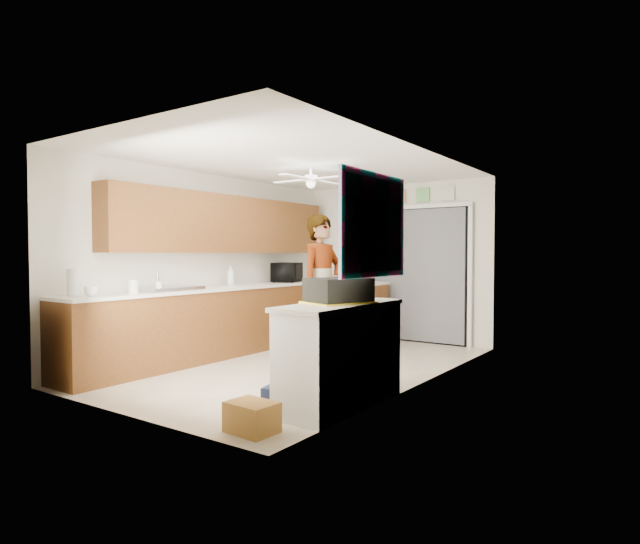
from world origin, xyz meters
The scene contains 42 objects.
floor centered at (0.00, 0.00, 0.00)m, with size 5.00×5.00×0.00m, color #BFAF99.
ceiling centered at (0.00, 0.00, 2.50)m, with size 5.00×5.00×0.00m, color white.
wall_back centered at (0.00, 2.50, 1.25)m, with size 3.20×3.20×0.00m, color silver.
wall_front centered at (0.00, -2.50, 1.25)m, with size 3.20×3.20×0.00m, color silver.
wall_left centered at (-1.60, 0.00, 1.25)m, with size 5.00×5.00×0.00m, color silver.
wall_right centered at (1.60, 0.00, 1.25)m, with size 5.00×5.00×0.00m, color silver.
left_base_cabinets centered at (-1.30, 0.00, 0.45)m, with size 0.60×4.80×0.90m, color brown.
left_countertop centered at (-1.29, 0.00, 0.92)m, with size 0.62×4.80×0.04m, color white.
upper_cabinets centered at (-1.44, 0.20, 1.80)m, with size 0.32×4.00×0.80m, color brown.
sink_basin centered at (-1.29, -1.00, 0.95)m, with size 0.50×0.76×0.06m, color silver.
faucet centered at (-1.48, -1.00, 1.05)m, with size 0.03×0.03×0.22m, color silver.
peninsula_base centered at (-0.50, 2.00, 0.45)m, with size 1.00×0.60×0.90m, color brown.
peninsula_top centered at (-0.50, 2.00, 0.92)m, with size 1.04×0.64×0.04m, color white.
back_opening_recess centered at (0.25, 2.47, 1.05)m, with size 2.00×0.06×2.10m, color black.
curtain_panel centered at (0.25, 2.43, 1.05)m, with size 1.90×0.03×2.05m, color slate.
door_trim_left centered at (-0.77, 2.44, 1.05)m, with size 0.06×0.04×2.10m, color white.
door_trim_right centered at (1.27, 2.44, 1.05)m, with size 0.06×0.04×2.10m, color white.
door_trim_head centered at (0.25, 2.44, 2.12)m, with size 2.10×0.04×0.06m, color white.
header_frame_0 centered at (-0.60, 2.47, 2.30)m, with size 0.22×0.02×0.22m, color #E5F050.
header_frame_1 centered at (-0.25, 2.47, 2.30)m, with size 0.22×0.02×0.22m, color #48ABC1.
header_frame_2 centered at (0.10, 2.47, 2.30)m, with size 0.22×0.02×0.22m, color #D4754F.
header_frame_3 centered at (0.50, 2.47, 2.30)m, with size 0.22×0.02×0.22m, color #6AB567.
header_frame_4 centered at (0.90, 2.47, 2.30)m, with size 0.22×0.02×0.22m, color silver.
route66_sign centered at (-0.95, 2.47, 2.30)m, with size 0.22×0.02×0.26m, color silver.
right_counter_base centered at (1.35, -1.20, 0.45)m, with size 0.50×1.40×0.90m, color white.
right_counter_top centered at (1.34, -1.20, 0.92)m, with size 0.54×1.44×0.04m, color white.
abstract_painting centered at (1.58, -1.00, 1.65)m, with size 0.03×1.15×0.95m, color #EF58BB.
ceiling_fan centered at (0.00, 0.20, 2.32)m, with size 1.14×1.14×0.24m, color white.
microwave centered at (-1.29, 1.34, 1.09)m, with size 0.55×0.37×0.30m, color black.
soap_bottle centered at (-1.40, 0.20, 1.09)m, with size 0.11×0.11×0.30m, color silver.
cup centered at (-1.20, -2.07, 0.99)m, with size 0.14×0.14×0.11m, color white.
jar_a centered at (-1.16, -1.59, 1.02)m, with size 0.11×0.11×0.16m, color silver.
jar_b centered at (-1.22, -1.19, 1.00)m, with size 0.08×0.08×0.12m, color silver.
paper_towel_roll centered at (-1.37, -2.16, 1.09)m, with size 0.13×0.13×0.29m, color white.
suitcase centered at (1.32, -1.19, 1.05)m, with size 0.40×0.53×0.23m, color black.
suitcase_rim centered at (1.32, -1.19, 0.94)m, with size 0.44×0.58×0.02m, color yellow.
suitcase_lid centered at (1.32, -0.90, 1.30)m, with size 0.42×0.03×0.50m, color black.
cardboard_box centered at (1.17, -2.20, 0.12)m, with size 0.38×0.28×0.24m, color #AB7F36.
navy_crate centered at (0.97, -1.56, 0.10)m, with size 0.32×0.27×0.20m, color black.
cabinet_door_panel centered at (0.22, 0.22, 0.28)m, with size 0.37×0.03×0.56m, color brown.
man centered at (-0.01, 0.46, 0.95)m, with size 0.69×0.46×1.90m, color white.
dog centered at (-0.43, 0.76, 0.24)m, with size 0.26×0.62×0.48m, color black.
Camera 1 is at (3.96, -5.26, 1.39)m, focal length 30.00 mm.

